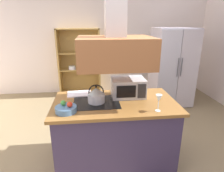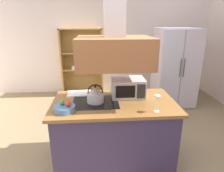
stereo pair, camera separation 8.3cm
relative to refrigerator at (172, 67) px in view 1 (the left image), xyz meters
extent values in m
plane|color=#847251|center=(-1.71, -1.90, -0.89)|extent=(7.80, 7.80, 0.00)
cube|color=silver|center=(-1.71, 1.10, 0.46)|extent=(6.00, 0.12, 2.70)
cube|color=#3B2F4D|center=(-1.58, -1.88, -0.46)|extent=(1.55, 0.84, 0.86)
cube|color=brown|center=(-1.58, -1.88, -0.01)|extent=(1.63, 0.92, 0.04)
cube|color=black|center=(-1.82, -1.88, 0.01)|extent=(0.60, 0.48, 0.00)
cube|color=#955931|center=(-1.58, -1.88, 0.67)|extent=(0.90, 0.70, 0.36)
cube|color=#BAB3C2|center=(0.00, 0.01, 0.00)|extent=(0.90, 0.72, 1.78)
cube|color=#B5B5C0|center=(-0.22, -0.36, 0.00)|extent=(0.44, 0.03, 1.74)
cube|color=#BBB5BD|center=(0.23, -0.36, 0.00)|extent=(0.44, 0.03, 1.74)
cylinder|color=#4C4C51|center=(-0.04, -0.39, 0.09)|extent=(0.02, 0.02, 0.40)
cylinder|color=#4C4C51|center=(0.04, -0.39, 0.09)|extent=(0.02, 0.02, 0.40)
cube|color=#B58D47|center=(-2.71, 0.84, -0.02)|extent=(0.04, 0.40, 1.74)
cube|color=#B58D47|center=(-1.66, 0.84, -0.02)|extent=(0.04, 0.40, 1.74)
cube|color=#B58D47|center=(-2.18, 0.84, 0.84)|extent=(1.08, 0.40, 0.03)
cube|color=#B58D47|center=(-2.18, 0.84, -0.85)|extent=(1.08, 0.40, 0.08)
cube|color=#B58D47|center=(-2.18, 1.03, -0.02)|extent=(1.08, 0.02, 1.74)
cube|color=#B58D47|center=(-2.18, 0.84, -0.19)|extent=(1.00, 0.36, 0.02)
cube|color=#B58D47|center=(-2.18, 0.84, 0.25)|extent=(1.00, 0.36, 0.02)
cylinder|color=white|center=(-2.38, 0.79, -0.15)|extent=(0.18, 0.18, 0.05)
cylinder|color=white|center=(-2.38, 0.79, -0.11)|extent=(0.17, 0.17, 0.05)
cylinder|color=silver|center=(-2.05, 0.80, 0.32)|extent=(0.01, 0.01, 0.12)
cone|color=silver|center=(-2.05, 0.80, 0.42)|extent=(0.07, 0.07, 0.08)
cylinder|color=silver|center=(-1.88, 0.80, 0.32)|extent=(0.01, 0.01, 0.12)
cone|color=silver|center=(-1.88, 0.80, 0.42)|extent=(0.07, 0.07, 0.08)
cylinder|color=silver|center=(-1.82, -1.88, 0.08)|extent=(0.22, 0.22, 0.12)
cone|color=#B3C1C1|center=(-1.82, -1.88, 0.17)|extent=(0.21, 0.21, 0.08)
sphere|color=black|center=(-1.82, -1.88, 0.23)|extent=(0.03, 0.03, 0.03)
torus|color=black|center=(-1.82, -1.88, 0.16)|extent=(0.20, 0.02, 0.20)
cube|color=white|center=(-2.06, -1.57, 0.02)|extent=(0.36, 0.26, 0.02)
cube|color=#B7BABF|center=(-1.37, -1.70, 0.14)|extent=(0.46, 0.34, 0.26)
cube|color=black|center=(-1.43, -1.87, 0.14)|extent=(0.26, 0.01, 0.17)
cube|color=#262628|center=(-1.21, -1.87, 0.14)|extent=(0.11, 0.01, 0.20)
cylinder|color=silver|center=(-1.10, -2.22, 0.01)|extent=(0.06, 0.06, 0.01)
cylinder|color=silver|center=(-1.10, -2.22, 0.07)|extent=(0.01, 0.01, 0.11)
cone|color=silver|center=(-1.10, -2.22, 0.17)|extent=(0.08, 0.08, 0.09)
cylinder|color=#4C7299|center=(-2.18, -2.13, 0.05)|extent=(0.25, 0.25, 0.07)
sphere|color=red|center=(-2.14, -2.14, 0.11)|extent=(0.07, 0.07, 0.07)
sphere|color=green|center=(-2.22, -2.09, 0.11)|extent=(0.06, 0.06, 0.06)
camera|label=1|loc=(-1.87, -4.22, 1.03)|focal=30.85mm
camera|label=2|loc=(-1.79, -4.23, 1.03)|focal=30.85mm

